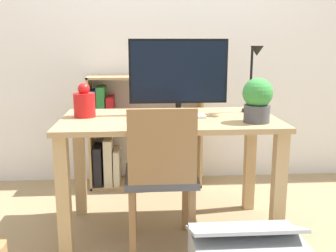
{
  "coord_description": "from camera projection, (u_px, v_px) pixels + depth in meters",
  "views": [
    {
      "loc": [
        -0.17,
        -2.3,
        1.17
      ],
      "look_at": [
        0.0,
        0.1,
        0.65
      ],
      "focal_mm": 42.0,
      "sensor_mm": 36.0,
      "label": 1
    }
  ],
  "objects": [
    {
      "name": "ground_plane",
      "position": [
        169.0,
        229.0,
        2.5
      ],
      "size": [
        10.0,
        10.0,
        0.0
      ],
      "primitive_type": "plane",
      "color": "#997F5B"
    },
    {
      "name": "wall_back",
      "position": [
        160.0,
        25.0,
        3.21
      ],
      "size": [
        8.0,
        0.05,
        2.6
      ],
      "color": "white",
      "rests_on": "ground_plane"
    },
    {
      "name": "desk",
      "position": [
        169.0,
        140.0,
        2.38
      ],
      "size": [
        1.29,
        0.69,
        0.73
      ],
      "color": "tan",
      "rests_on": "ground_plane"
    },
    {
      "name": "monitor",
      "position": [
        178.0,
        74.0,
        2.41
      ],
      "size": [
        0.61,
        0.2,
        0.46
      ],
      "color": "black",
      "rests_on": "desk"
    },
    {
      "name": "keyboard",
      "position": [
        180.0,
        116.0,
        2.35
      ],
      "size": [
        0.3,
        0.11,
        0.02
      ],
      "color": "silver",
      "rests_on": "desk"
    },
    {
      "name": "vase",
      "position": [
        84.0,
        103.0,
        2.36
      ],
      "size": [
        0.13,
        0.13,
        0.21
      ],
      "color": "red",
      "rests_on": "desk"
    },
    {
      "name": "desk_lamp",
      "position": [
        254.0,
        73.0,
        2.44
      ],
      "size": [
        0.1,
        0.19,
        0.42
      ],
      "color": "black",
      "rests_on": "desk"
    },
    {
      "name": "potted_plant",
      "position": [
        257.0,
        99.0,
        2.19
      ],
      "size": [
        0.17,
        0.17,
        0.25
      ],
      "color": "#4C4C51",
      "rests_on": "desk"
    },
    {
      "name": "chair",
      "position": [
        161.0,
        173.0,
        2.18
      ],
      "size": [
        0.4,
        0.4,
        0.84
      ],
      "rotation": [
        0.0,
        0.0,
        0.14
      ],
      "color": "#4C4C51",
      "rests_on": "ground_plane"
    },
    {
      "name": "bookshelf",
      "position": [
        124.0,
        135.0,
        3.21
      ],
      "size": [
        0.9,
        0.28,
        0.91
      ],
      "color": "tan",
      "rests_on": "ground_plane"
    }
  ]
}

